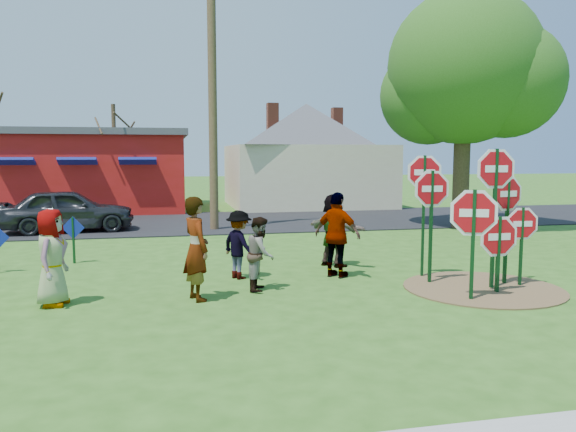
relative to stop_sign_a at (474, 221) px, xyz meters
name	(u,v)px	position (x,y,z in m)	size (l,w,h in m)	color
ground	(258,289)	(-3.79, 1.75, -1.51)	(120.00, 120.00, 0.00)	#2C5618
road	(213,222)	(-3.79, 13.25, -1.49)	(120.00, 7.50, 0.04)	black
dirt_patch	(483,288)	(0.71, 0.75, -1.49)	(3.20, 3.20, 0.03)	brown
red_building	(89,170)	(-9.29, 19.75, 0.46)	(9.40, 7.69, 3.90)	#9F170F
cream_house	(306,151)	(1.71, 19.75, 1.42)	(9.40, 9.40, 6.50)	beige
stop_sign_a	(474,221)	(0.00, 0.00, 0.00)	(1.12, 0.47, 2.26)	#0F3919
stop_sign_b	(424,184)	(-0.01, 2.07, 0.57)	(1.00, 0.27, 2.86)	#0F3919
stop_sign_c	(495,186)	(0.88, 0.72, 0.61)	(1.10, 0.09, 3.00)	#0F3919
stop_sign_d	(508,203)	(1.39, 1.05, 0.23)	(0.99, 0.21, 2.42)	#0F3919
stop_sign_e	(499,240)	(0.79, 0.39, -0.45)	(1.10, 0.07, 1.68)	#0F3919
stop_sign_f	(522,228)	(1.59, 0.81, -0.29)	(0.91, 0.13, 1.78)	#0F3919
stop_sign_g	(432,200)	(-0.13, 1.46, 0.27)	(1.05, 0.07, 2.54)	#0F3919
blue_diamond_d	(73,234)	(-7.89, 5.39, -0.77)	(0.57, 0.14, 1.19)	#0F3919
person_a	(52,258)	(-7.63, 1.27, -0.62)	(0.87, 0.56, 1.77)	#3C4E81
person_b	(196,249)	(-5.05, 1.12, -0.52)	(0.72, 0.47, 1.96)	#266A60
person_c	(261,254)	(-3.74, 1.65, -0.76)	(0.73, 0.57, 1.49)	brown
person_d	(239,245)	(-4.03, 2.79, -0.75)	(0.98, 0.56, 1.51)	#353439
person_e	(337,235)	(-1.88, 2.45, -0.55)	(1.12, 0.47, 1.91)	#3C254E
person_f	(333,230)	(-1.60, 3.68, -0.61)	(1.65, 0.53, 1.78)	#225134
suv	(68,210)	(-8.99, 11.38, -0.71)	(1.78, 4.43, 1.51)	#2A2A2E
utility_pole	(212,83)	(-3.91, 10.96, 3.73)	(2.39, 0.73, 9.95)	#4C3823
leafy_tree	(468,76)	(5.19, 9.50, 4.07)	(6.09, 5.56, 8.65)	#382819
bare_tree_east	(114,144)	(-7.79, 16.49, 1.68)	(1.80, 1.80, 4.92)	#382819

